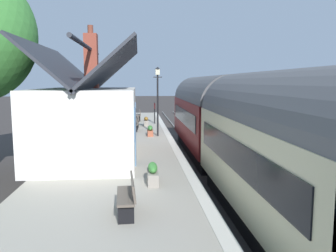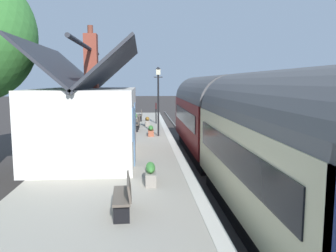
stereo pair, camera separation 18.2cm
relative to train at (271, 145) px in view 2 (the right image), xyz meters
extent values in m
plane|color=#383330|center=(9.74, 0.90, -2.22)|extent=(160.00, 160.00, 0.00)
cube|color=#A39B8C|center=(9.74, 4.64, -1.77)|extent=(32.00, 5.48, 0.89)
cube|color=beige|center=(9.74, 2.08, -1.32)|extent=(32.00, 0.36, 0.02)
cube|color=gray|center=(9.74, -0.72, -2.15)|extent=(52.00, 0.08, 0.14)
cube|color=gray|center=(9.74, 0.72, -2.15)|extent=(52.00, 0.08, 0.14)
cube|color=black|center=(9.28, 0.00, -1.87)|extent=(8.84, 2.29, 0.70)
cube|color=maroon|center=(9.28, 0.00, -0.37)|extent=(9.60, 2.70, 2.30)
cylinder|color=#515154|center=(9.28, 0.00, 0.78)|extent=(9.60, 2.65, 2.65)
cube|color=black|center=(9.28, 1.36, -0.08)|extent=(8.16, 0.03, 0.80)
cylinder|color=black|center=(12.16, 0.00, -1.87)|extent=(0.70, 2.16, 0.70)
cylinder|color=black|center=(6.40, 0.00, -1.87)|extent=(0.70, 2.16, 0.70)
cube|color=black|center=(14.10, 0.00, 0.03)|extent=(0.04, 2.16, 0.90)
cylinder|color=#F2EDCC|center=(14.12, 0.00, -0.94)|extent=(0.06, 0.24, 0.24)
cube|color=red|center=(14.16, 0.00, -1.40)|extent=(0.16, 2.56, 0.24)
cube|color=black|center=(-0.80, 0.00, -1.87)|extent=(8.78, 2.29, 0.70)
cube|color=beige|center=(-0.80, 0.00, -0.37)|extent=(9.54, 2.70, 2.30)
cylinder|color=#515154|center=(-0.80, 0.00, 0.78)|extent=(9.54, 2.65, 2.65)
cube|color=black|center=(-0.80, 1.36, -0.08)|extent=(8.11, 0.03, 0.80)
cylinder|color=black|center=(2.07, 0.00, -1.87)|extent=(0.70, 2.16, 0.70)
cube|color=white|center=(4.88, 5.84, 0.09)|extent=(6.55, 3.76, 2.84)
cube|color=#2D3038|center=(4.88, 4.90, 2.34)|extent=(7.05, 2.13, 1.90)
cube|color=#2D3038|center=(4.88, 6.78, 2.34)|extent=(7.05, 2.13, 1.90)
cylinder|color=#2D3038|center=(4.88, 5.84, 3.18)|extent=(7.05, 0.16, 0.16)
cube|color=brown|center=(6.09, 5.84, 2.68)|extent=(0.56, 0.56, 2.33)
cylinder|color=brown|center=(6.09, 5.84, 4.02)|extent=(0.24, 0.24, 0.36)
cube|color=slate|center=(3.63, 3.94, -0.28)|extent=(0.90, 0.06, 2.10)
cube|color=slate|center=(2.23, 3.94, 0.37)|extent=(0.80, 0.05, 1.10)
cube|color=slate|center=(5.03, 3.94, 0.37)|extent=(0.80, 0.05, 1.10)
cube|color=brown|center=(18.39, 3.87, -0.88)|extent=(1.40, 0.41, 0.06)
cube|color=brown|center=(18.39, 3.69, -0.65)|extent=(1.40, 0.12, 0.40)
cube|color=black|center=(17.83, 3.87, -1.11)|extent=(0.06, 0.36, 0.44)
cube|color=black|center=(18.95, 3.88, -1.11)|extent=(0.06, 0.36, 0.44)
cube|color=brown|center=(12.58, 4.06, -0.88)|extent=(1.42, 0.46, 0.06)
cube|color=brown|center=(12.57, 3.88, -0.65)|extent=(1.40, 0.16, 0.40)
cube|color=black|center=(12.02, 4.08, -1.11)|extent=(0.07, 0.36, 0.44)
cube|color=black|center=(13.14, 4.04, -1.11)|extent=(0.07, 0.36, 0.44)
cube|color=brown|center=(-1.45, 4.13, -0.88)|extent=(1.42, 0.47, 0.06)
cube|color=brown|center=(-1.44, 3.95, -0.65)|extent=(1.40, 0.17, 0.40)
cube|color=black|center=(-2.01, 4.10, -1.11)|extent=(0.08, 0.36, 0.44)
cube|color=black|center=(-0.89, 4.16, -1.11)|extent=(0.08, 0.36, 0.44)
cube|color=brown|center=(14.67, 4.02, -0.88)|extent=(1.40, 0.42, 0.06)
cube|color=brown|center=(14.67, 3.84, -0.65)|extent=(1.40, 0.12, 0.40)
cube|color=black|center=(14.11, 4.01, -1.11)|extent=(0.06, 0.36, 0.44)
cube|color=black|center=(15.23, 4.02, -1.11)|extent=(0.06, 0.36, 0.44)
cube|color=#9E5138|center=(18.57, 6.09, -1.19)|extent=(1.05, 0.32, 0.28)
ellipsoid|color=#3D8438|center=(18.57, 6.09, -0.93)|extent=(0.95, 0.29, 0.29)
cube|color=gray|center=(1.01, 3.39, -1.14)|extent=(1.02, 0.32, 0.38)
ellipsoid|color=#3D8438|center=(1.01, 3.39, -0.84)|extent=(0.92, 0.29, 0.29)
cone|color=#9E5138|center=(17.06, 4.30, -1.15)|extent=(0.34, 0.34, 0.36)
cylinder|color=#9E5138|center=(17.06, 4.30, -1.30)|extent=(0.19, 0.19, 0.06)
ellipsoid|color=#3D8438|center=(17.06, 4.30, -0.80)|extent=(0.49, 0.49, 0.57)
cube|color=#9E5138|center=(10.61, 3.15, -1.17)|extent=(1.07, 0.32, 0.33)
ellipsoid|color=#3D8438|center=(10.61, 3.15, -0.89)|extent=(0.96, 0.29, 0.29)
cube|color=#9E5138|center=(17.02, 6.03, -1.18)|extent=(1.09, 0.32, 0.31)
ellipsoid|color=#4C8C2D|center=(17.02, 6.03, -0.91)|extent=(0.98, 0.29, 0.29)
cylinder|color=gray|center=(18.07, 6.80, -1.13)|extent=(0.39, 0.39, 0.41)
ellipsoid|color=#2D7233|center=(18.07, 6.80, -0.77)|extent=(0.44, 0.44, 0.49)
cone|color=#B8594D|center=(18.07, 6.80, -0.61)|extent=(0.10, 0.10, 0.18)
cube|color=gray|center=(15.18, 3.29, -1.14)|extent=(0.70, 0.32, 0.38)
ellipsoid|color=olive|center=(15.18, 3.29, -0.83)|extent=(0.63, 0.29, 0.29)
cylinder|color=black|center=(10.38, 2.71, 0.44)|extent=(0.10, 0.10, 3.54)
cylinder|color=black|center=(10.38, 2.71, 2.06)|extent=(0.05, 0.50, 0.05)
cube|color=beige|center=(10.38, 2.71, 2.35)|extent=(0.24, 0.24, 0.32)
cone|color=black|center=(10.38, 2.71, 2.57)|extent=(0.32, 0.32, 0.14)
cylinder|color=black|center=(16.28, 2.61, -0.78)|extent=(0.06, 0.06, 1.10)
cylinder|color=black|center=(16.88, 2.61, -0.78)|extent=(0.06, 0.06, 1.10)
cube|color=maroon|center=(16.58, 2.61, -0.01)|extent=(0.90, 0.06, 0.44)
cube|color=black|center=(16.58, 2.61, -0.01)|extent=(0.96, 0.03, 0.50)
camera|label=1|loc=(-9.33, 3.79, 1.78)|focal=36.77mm
camera|label=2|loc=(-9.34, 3.61, 1.78)|focal=36.77mm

